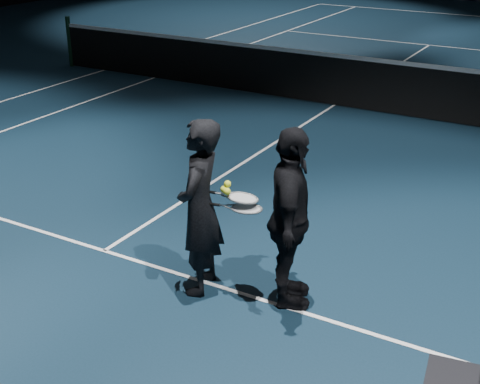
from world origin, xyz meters
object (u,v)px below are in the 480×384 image
at_px(player_b, 290,219).
at_px(racket_lower, 247,208).
at_px(racket_upper, 243,198).
at_px(player_a, 200,208).
at_px(tennis_balls, 226,188).

distance_m(player_b, racket_lower, 0.40).
relative_size(racket_lower, racket_upper, 1.00).
bearing_deg(player_a, racket_upper, 93.89).
bearing_deg(racket_lower, tennis_balls, 178.53).
distance_m(player_a, racket_upper, 0.42).
height_order(player_a, tennis_balls, player_a).
bearing_deg(tennis_balls, racket_lower, 11.82).
bearing_deg(racket_lower, player_b, 0.00).
height_order(player_b, tennis_balls, player_b).
relative_size(racket_upper, tennis_balls, 5.67).
distance_m(player_b, racket_upper, 0.47).
xyz_separation_m(player_a, player_b, (0.83, 0.20, 0.00)).
distance_m(racket_upper, tennis_balls, 0.17).
distance_m(player_b, tennis_balls, 0.64).
xyz_separation_m(racket_upper, tennis_balls, (-0.13, -0.07, 0.09)).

